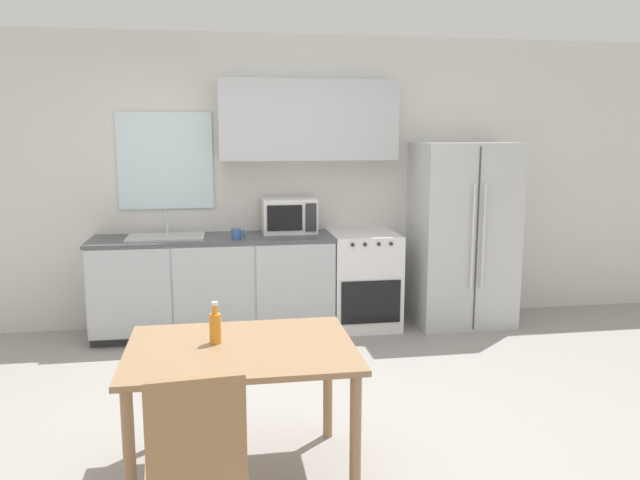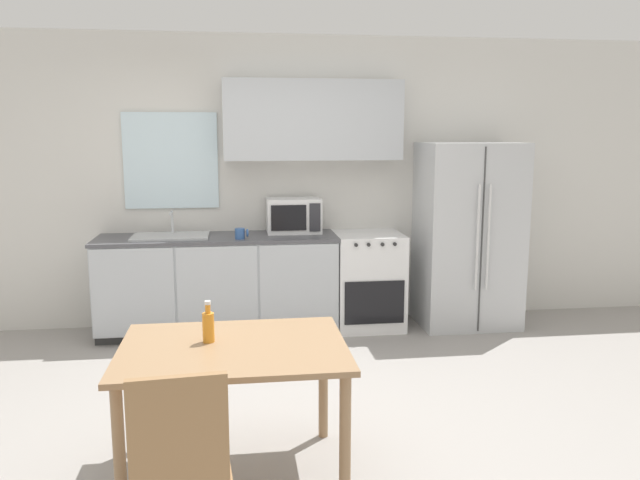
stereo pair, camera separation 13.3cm
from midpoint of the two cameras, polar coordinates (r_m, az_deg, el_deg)
name	(u,v)px [view 2 (the right image)]	position (r m, az deg, el deg)	size (l,w,h in m)	color
ground_plane	(270,412)	(4.24, -3.68, -15.45)	(12.00, 12.00, 0.00)	gray
wall_back	(264,172)	(5.89, -4.52, 6.19)	(12.00, 0.38, 2.70)	silver
kitchen_counter	(219,284)	(5.74, -8.59, -4.02)	(2.14, 0.62, 0.89)	#333333
oven_range	(368,280)	(5.87, 5.03, -3.70)	(0.62, 0.62, 0.89)	white
refrigerator	(468,235)	(6.04, 13.99, 0.45)	(0.90, 0.71, 1.72)	silver
kitchen_sink	(171,236)	(5.68, -12.84, 0.40)	(0.67, 0.43, 0.21)	#B7BABC
microwave	(294,216)	(5.77, -1.75, 2.25)	(0.50, 0.32, 0.32)	silver
coffee_mug	(241,234)	(5.47, -6.57, 0.59)	(0.12, 0.09, 0.09)	#335999
dining_table	(234,363)	(3.30, -6.73, -11.12)	(1.16, 0.87, 0.73)	#997551
dining_chair_near	(180,464)	(2.61, -11.14, -19.50)	(0.43, 0.43, 0.93)	#997047
drink_bottle	(208,326)	(3.31, -9.03, -7.76)	(0.06, 0.06, 0.22)	orange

